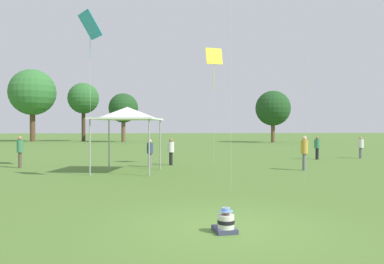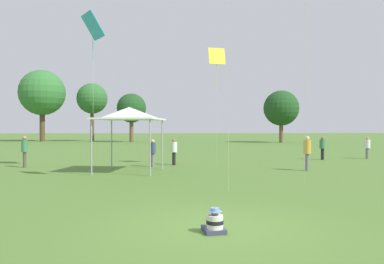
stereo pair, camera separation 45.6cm
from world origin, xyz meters
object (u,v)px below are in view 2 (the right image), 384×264
canopy_tent (129,114)px  kite_2 (93,28)px  person_standing_2 (307,150)px  person_standing_1 (153,151)px  seated_toddler (214,223)px  distant_tree_0 (92,99)px  person_standing_3 (174,150)px  distant_tree_3 (281,108)px  person_standing_5 (25,148)px  person_standing_6 (367,146)px  distant_tree_1 (131,108)px  person_standing_0 (323,146)px  kite_0 (217,59)px  distant_tree_2 (42,93)px

canopy_tent → kite_2: bearing=147.5°
person_standing_2 → kite_2: size_ratio=0.22×
person_standing_1 → seated_toddler: bearing=-15.7°
distant_tree_0 → person_standing_3: bearing=-72.5°
person_standing_1 → distant_tree_3: distant_tree_3 is taller
seated_toddler → distant_tree_3: 50.32m
person_standing_5 → person_standing_6: (22.14, 4.43, -0.14)m
seated_toddler → distant_tree_1: distant_tree_1 is taller
person_standing_0 → distant_tree_0: size_ratio=0.17×
person_standing_6 → distant_tree_0: bearing=-31.7°
person_standing_1 → kite_2: bearing=-93.3°
person_standing_2 → kite_2: 12.87m
person_standing_3 → person_standing_6: (13.84, 3.62, -0.01)m
person_standing_1 → person_standing_3: bearing=104.4°
person_standing_2 → person_standing_5: (-15.07, 2.59, -0.01)m
person_standing_6 → kite_0: kite_0 is taller
person_standing_3 → person_standing_5: person_standing_5 is taller
kite_0 → distant_tree_0: size_ratio=0.70×
person_standing_0 → distant_tree_0: bearing=-10.5°
distant_tree_0 → distant_tree_3: distant_tree_0 is taller
kite_2 → distant_tree_3: (21.00, 35.13, -2.33)m
person_standing_3 → kite_2: bearing=-160.0°
distant_tree_2 → distant_tree_3: (37.51, -7.41, -2.76)m
kite_2 → distant_tree_1: bearing=15.5°
person_standing_0 → person_standing_5: person_standing_5 is taller
seated_toddler → person_standing_1: bearing=90.1°
kite_0 → canopy_tent: bearing=-120.3°
kite_2 → distant_tree_2: size_ratio=0.70×
kite_2 → person_standing_1: bearing=-56.9°
kite_0 → person_standing_0: bearing=60.4°
person_standing_6 → person_standing_1: bearing=39.5°
kite_2 → distant_tree_0: (-8.51, 42.82, -0.48)m
person_standing_0 → canopy_tent: 14.29m
kite_2 → distant_tree_0: size_ratio=0.85×
person_standing_3 → distant_tree_1: (-5.99, 36.86, 4.33)m
distant_tree_1 → seated_toddler: bearing=-82.7°
person_standing_2 → distant_tree_2: distant_tree_2 is taller
canopy_tent → distant_tree_2: bearing=112.9°
person_standing_6 → distant_tree_1: bearing=-36.6°
person_standing_5 → kite_2: (4.00, -1.26, 6.43)m
distant_tree_2 → distant_tree_0: bearing=1.9°
person_standing_1 → kite_0: size_ratio=0.23×
seated_toddler → person_standing_6: person_standing_6 is taller
person_standing_6 → distant_tree_1: (-19.83, 33.23, 4.34)m
person_standing_1 → kite_0: 6.34m
seated_toddler → kite_0: kite_0 is taller
kite_2 → distant_tree_3: 41.00m
person_standing_2 → distant_tree_1: 42.43m
person_standing_0 → person_standing_1: 12.22m
canopy_tent → distant_tree_3: 41.13m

